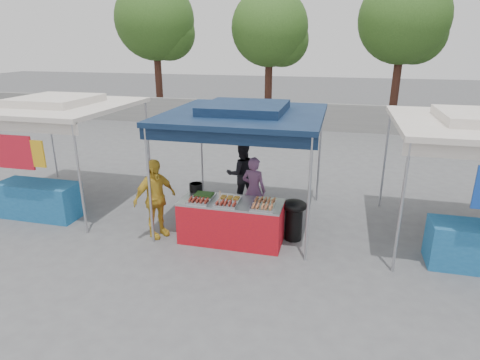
% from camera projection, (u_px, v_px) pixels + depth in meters
% --- Properties ---
extents(ground_plane, '(80.00, 80.00, 0.00)m').
position_uv_depth(ground_plane, '(233.00, 238.00, 8.10)').
color(ground_plane, '#535456').
extents(back_wall, '(40.00, 0.25, 1.20)m').
position_uv_depth(back_wall, '(296.00, 116.00, 17.98)').
color(back_wall, slate).
rests_on(back_wall, ground_plane).
extents(main_canopy, '(3.20, 3.20, 2.57)m').
position_uv_depth(main_canopy, '(244.00, 114.00, 8.21)').
color(main_canopy, '#AEAFB5').
rests_on(main_canopy, ground_plane).
extents(neighbor_stall_left, '(3.20, 3.20, 2.57)m').
position_uv_depth(neighbor_stall_left, '(49.00, 142.00, 9.13)').
color(neighbor_stall_left, '#AEAFB5').
rests_on(neighbor_stall_left, ground_plane).
extents(tree_0, '(3.92, 3.92, 6.74)m').
position_uv_depth(tree_0, '(158.00, 24.00, 19.96)').
color(tree_0, '#3C1F17').
rests_on(tree_0, ground_plane).
extents(tree_1, '(3.63, 3.60, 6.18)m').
position_uv_depth(tree_1, '(273.00, 31.00, 18.83)').
color(tree_1, '#3C1F17').
rests_on(tree_1, ground_plane).
extents(tree_2, '(3.86, 3.86, 6.63)m').
position_uv_depth(tree_2, '(407.00, 23.00, 17.36)').
color(tree_2, '#3C1F17').
rests_on(tree_2, ground_plane).
extents(vendor_table, '(2.00, 0.80, 0.85)m').
position_uv_depth(vendor_table, '(231.00, 221.00, 7.86)').
color(vendor_table, '#B4101B').
rests_on(vendor_table, ground_plane).
extents(food_tray_fl, '(0.42, 0.30, 0.07)m').
position_uv_depth(food_tray_fl, '(198.00, 201.00, 7.64)').
color(food_tray_fl, '#BABABE').
rests_on(food_tray_fl, vendor_table).
extents(food_tray_fm, '(0.42, 0.30, 0.07)m').
position_uv_depth(food_tray_fm, '(226.00, 204.00, 7.50)').
color(food_tray_fm, '#BABABE').
rests_on(food_tray_fm, vendor_table).
extents(food_tray_fr, '(0.42, 0.30, 0.07)m').
position_uv_depth(food_tray_fr, '(262.00, 208.00, 7.34)').
color(food_tray_fr, '#BABABE').
rests_on(food_tray_fr, vendor_table).
extents(food_tray_bl, '(0.42, 0.30, 0.07)m').
position_uv_depth(food_tray_bl, '(204.00, 195.00, 7.93)').
color(food_tray_bl, '#BABABE').
rests_on(food_tray_bl, vendor_table).
extents(food_tray_bm, '(0.42, 0.30, 0.07)m').
position_uv_depth(food_tray_bm, '(230.00, 198.00, 7.78)').
color(food_tray_bm, '#BABABE').
rests_on(food_tray_bm, vendor_table).
extents(food_tray_br, '(0.42, 0.30, 0.07)m').
position_uv_depth(food_tray_br, '(265.00, 201.00, 7.64)').
color(food_tray_br, '#BABABE').
rests_on(food_tray_br, vendor_table).
extents(cooking_pot, '(0.27, 0.27, 0.16)m').
position_uv_depth(cooking_pot, '(196.00, 187.00, 8.24)').
color(cooking_pot, black).
rests_on(cooking_pot, vendor_table).
extents(skewer_cup, '(0.07, 0.07, 0.09)m').
position_uv_depth(skewer_cup, '(220.00, 203.00, 7.54)').
color(skewer_cup, '#AEAFB5').
rests_on(skewer_cup, vendor_table).
extents(wok_burner, '(0.50, 0.50, 0.84)m').
position_uv_depth(wok_burner, '(294.00, 216.00, 7.92)').
color(wok_burner, black).
rests_on(wok_burner, ground_plane).
extents(crate_left, '(0.45, 0.32, 0.27)m').
position_uv_depth(crate_left, '(222.00, 219.00, 8.64)').
color(crate_left, '#123C97').
rests_on(crate_left, ground_plane).
extents(crate_right, '(0.54, 0.38, 0.32)m').
position_uv_depth(crate_right, '(252.00, 221.00, 8.49)').
color(crate_right, '#123C97').
rests_on(crate_right, ground_plane).
extents(crate_stacked, '(0.52, 0.36, 0.31)m').
position_uv_depth(crate_stacked, '(252.00, 207.00, 8.39)').
color(crate_stacked, '#123C97').
rests_on(crate_stacked, crate_right).
extents(vendor_woman, '(0.60, 0.46, 1.47)m').
position_uv_depth(vendor_woman, '(254.00, 190.00, 8.64)').
color(vendor_woman, '#805179').
rests_on(vendor_woman, ground_plane).
extents(helper_man, '(0.93, 0.85, 1.54)m').
position_uv_depth(helper_man, '(242.00, 174.00, 9.58)').
color(helper_man, black).
rests_on(helper_man, ground_plane).
extents(customer_person, '(0.83, 1.02, 1.62)m').
position_uv_depth(customer_person, '(155.00, 199.00, 7.96)').
color(customer_person, gold).
rests_on(customer_person, ground_plane).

